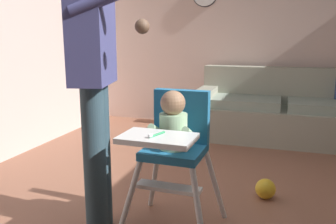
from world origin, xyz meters
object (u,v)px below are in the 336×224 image
at_px(high_chair, 174,136).
at_px(toy_ball, 265,189).
at_px(adult_standing, 95,75).
at_px(couch, 284,112).

distance_m(high_chair, toy_ball, 1.02).
relative_size(adult_standing, toy_ball, 11.29).
bearing_deg(couch, toy_ball, -3.78).
bearing_deg(toy_ball, couch, 86.22).
distance_m(couch, toy_ball, 1.81).
bearing_deg(toy_ball, adult_standing, -142.33).
relative_size(couch, high_chair, 2.24).
relative_size(high_chair, adult_standing, 0.52).
relative_size(couch, adult_standing, 1.18).
xyz_separation_m(couch, adult_standing, (-1.13, -2.57, 0.68)).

